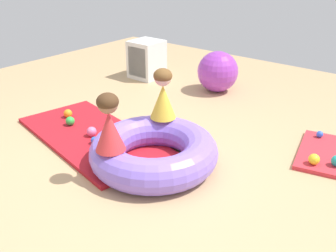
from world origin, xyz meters
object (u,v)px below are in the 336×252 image
object	(u,v)px
play_ball_blue	(94,140)
exercise_ball_large	(218,72)
storage_cube	(146,60)
inflatable_cushion	(154,151)
play_ball_blue_second	(320,134)
child_in_yellow	(163,94)
play_ball_pink	(92,132)
play_ball_green	(70,121)
play_ball_orange	(68,113)
play_ball_yellow	(314,159)
child_in_red	(109,123)

from	to	relation	value
play_ball_blue	exercise_ball_large	bearing A→B (deg)	88.42
play_ball_blue	storage_cube	world-z (taller)	storage_cube
inflatable_cushion	play_ball_blue	size ratio (longest dim) A/B	15.54
play_ball_blue_second	exercise_ball_large	distance (m)	1.77
child_in_yellow	play_ball_pink	distance (m)	0.88
exercise_ball_large	inflatable_cushion	bearing A→B (deg)	-72.79
exercise_ball_large	play_ball_green	bearing A→B (deg)	-106.42
play_ball_green	play_ball_orange	bearing A→B (deg)	148.27
play_ball_blue_second	storage_cube	xyz separation A→B (m)	(-2.82, 0.46, 0.21)
play_ball_yellow	play_ball_orange	distance (m)	2.69
play_ball_yellow	inflatable_cushion	bearing A→B (deg)	-142.39
child_in_red	storage_cube	size ratio (longest dim) A/B	0.88
inflatable_cushion	play_ball_blue	world-z (taller)	inflatable_cushion
child_in_red	play_ball_blue	bearing A→B (deg)	-150.35
child_in_red	play_ball_yellow	distance (m)	1.86
exercise_ball_large	child_in_red	bearing A→B (deg)	-78.07
play_ball_green	exercise_ball_large	world-z (taller)	exercise_ball_large
play_ball_yellow	play_ball_green	world-z (taller)	play_ball_yellow
play_ball_yellow	play_ball_pink	distance (m)	2.19
play_ball_pink	child_in_yellow	bearing A→B (deg)	29.78
play_ball_green	exercise_ball_large	distance (m)	2.15
child_in_yellow	play_ball_yellow	xyz separation A→B (m)	(1.35, 0.51, -0.46)
play_ball_green	play_ball_blue_second	xyz separation A→B (m)	(2.25, 1.43, -0.02)
play_ball_orange	play_ball_blue_second	bearing A→B (deg)	28.27
child_in_yellow	play_ball_pink	world-z (taller)	child_in_yellow
child_in_red	play_ball_pink	distance (m)	0.96
child_in_red	play_ball_blue_second	world-z (taller)	child_in_red
child_in_yellow	child_in_red	size ratio (longest dim) A/B	1.00
inflatable_cushion	child_in_yellow	xyz separation A→B (m)	(-0.20, 0.37, 0.39)
inflatable_cushion	storage_cube	world-z (taller)	storage_cube
play_ball_yellow	storage_cube	size ratio (longest dim) A/B	0.18
exercise_ball_large	storage_cube	size ratio (longest dim) A/B	1.00
play_ball_yellow	play_ball_orange	xyz separation A→B (m)	(-2.58, -0.73, -0.00)
play_ball_pink	play_ball_orange	xyz separation A→B (m)	(-0.58, 0.15, -0.00)
play_ball_blue	play_ball_pink	size ratio (longest dim) A/B	0.73
play_ball_blue	play_ball_yellow	bearing A→B (deg)	27.88
storage_cube	play_ball_blue	bearing A→B (deg)	-60.98
play_ball_blue	exercise_ball_large	distance (m)	2.19
play_ball_green	play_ball_blue_second	distance (m)	2.66
child_in_red	play_ball_blue_second	distance (m)	2.23
play_ball_blue	play_ball_green	xyz separation A→B (m)	(-0.54, 0.13, 0.01)
play_ball_blue	storage_cube	xyz separation A→B (m)	(-1.12, 2.02, 0.20)
inflatable_cushion	child_in_yellow	size ratio (longest dim) A/B	2.35
child_in_red	storage_cube	world-z (taller)	child_in_red
play_ball_orange	exercise_ball_large	size ratio (longest dim) A/B	0.18
inflatable_cushion	play_ball_yellow	distance (m)	1.45
inflatable_cushion	play_ball_orange	world-z (taller)	inflatable_cushion
inflatable_cushion	play_ball_yellow	xyz separation A→B (m)	(1.15, 0.88, -0.06)
child_in_yellow	play_ball_blue_second	distance (m)	1.69
play_ball_pink	play_ball_orange	distance (m)	0.60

